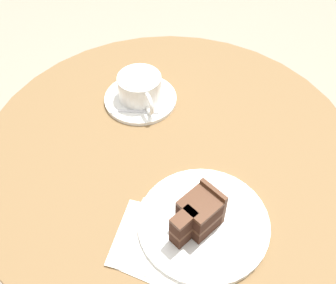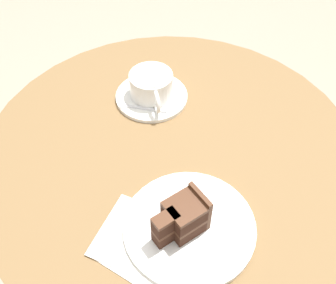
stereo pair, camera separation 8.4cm
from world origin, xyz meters
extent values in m
cylinder|color=brown|center=(0.00, 0.00, 0.71)|extent=(0.80, 0.80, 0.03)
cylinder|color=silver|center=(0.00, 0.00, 0.36)|extent=(0.07, 0.07, 0.68)
cylinder|color=white|center=(-0.16, -0.01, 0.73)|extent=(0.17, 0.17, 0.01)
cylinder|color=white|center=(-0.16, -0.01, 0.77)|extent=(0.10, 0.10, 0.06)
cylinder|color=#D6B789|center=(-0.16, -0.01, 0.79)|extent=(0.09, 0.09, 0.00)
torus|color=white|center=(-0.11, -0.01, 0.77)|extent=(0.05, 0.01, 0.05)
cube|color=silver|center=(-0.12, -0.03, 0.74)|extent=(0.04, 0.09, 0.00)
ellipsoid|color=silver|center=(-0.14, -0.08, 0.74)|extent=(0.02, 0.02, 0.00)
cylinder|color=white|center=(0.19, -0.01, 0.73)|extent=(0.24, 0.24, 0.01)
cube|color=#381E14|center=(0.19, -0.02, 0.75)|extent=(0.08, 0.08, 0.03)
cube|color=#381E14|center=(0.21, -0.06, 0.75)|extent=(0.04, 0.05, 0.03)
cube|color=#4C2B19|center=(0.19, -0.02, 0.77)|extent=(0.08, 0.08, 0.01)
cube|color=#4C2B19|center=(0.21, -0.06, 0.77)|extent=(0.04, 0.05, 0.01)
cube|color=#381E14|center=(0.19, -0.02, 0.79)|extent=(0.08, 0.08, 0.03)
cube|color=#381E14|center=(0.21, -0.06, 0.79)|extent=(0.04, 0.05, 0.03)
cube|color=#4C2B19|center=(0.19, -0.02, 0.80)|extent=(0.08, 0.08, 0.01)
cube|color=#4C2B19|center=(0.21, -0.06, 0.80)|extent=(0.04, 0.05, 0.01)
cube|color=#4C2B19|center=(0.18, 0.01, 0.78)|extent=(0.06, 0.03, 0.08)
cube|color=silver|center=(0.16, -0.03, 0.74)|extent=(0.05, 0.10, 0.00)
cube|color=silver|center=(0.13, 0.03, 0.74)|extent=(0.03, 0.04, 0.00)
cube|color=silver|center=(0.20, -0.09, 0.73)|extent=(0.21, 0.21, 0.00)
cube|color=silver|center=(0.19, -0.11, 0.73)|extent=(0.19, 0.19, 0.00)
camera|label=1|loc=(0.53, -0.22, 1.40)|focal=45.00mm
camera|label=2|loc=(0.55, -0.14, 1.40)|focal=45.00mm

